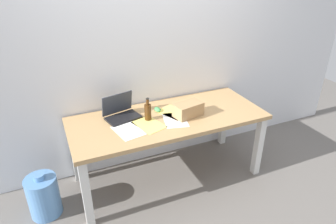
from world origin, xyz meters
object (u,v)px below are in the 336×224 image
(desk, at_px, (168,124))
(water_cooler_jug, at_px, (44,196))
(computer_mouse, at_px, (158,109))
(laptop_left, at_px, (121,112))
(beer_bottle, at_px, (148,112))
(cardboard_box, at_px, (188,110))

(desk, distance_m, water_cooler_jug, 1.31)
(computer_mouse, bearing_deg, desk, -70.21)
(laptop_left, height_order, beer_bottle, laptop_left)
(laptop_left, bearing_deg, computer_mouse, -2.91)
(desk, relative_size, beer_bottle, 8.48)
(computer_mouse, distance_m, cardboard_box, 0.32)
(beer_bottle, distance_m, computer_mouse, 0.21)
(laptop_left, xyz_separation_m, water_cooler_jug, (-0.81, -0.20, -0.58))
(desk, bearing_deg, cardboard_box, -19.61)
(laptop_left, bearing_deg, water_cooler_jug, -165.88)
(desk, bearing_deg, laptop_left, 157.71)
(desk, xyz_separation_m, cardboard_box, (0.18, -0.07, 0.15))
(cardboard_box, bearing_deg, desk, 160.39)
(computer_mouse, height_order, cardboard_box, cardboard_box)
(computer_mouse, xyz_separation_m, cardboard_box, (0.23, -0.22, 0.05))
(computer_mouse, xyz_separation_m, water_cooler_jug, (-1.19, -0.19, -0.54))
(laptop_left, xyz_separation_m, computer_mouse, (0.37, -0.02, -0.03))
(water_cooler_jug, bearing_deg, beer_bottle, 2.94)
(desk, xyz_separation_m, water_cooler_jug, (-1.23, -0.03, -0.44))
(beer_bottle, height_order, cardboard_box, beer_bottle)
(water_cooler_jug, bearing_deg, laptop_left, 14.12)
(beer_bottle, relative_size, water_cooler_jug, 0.51)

